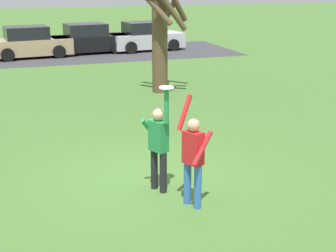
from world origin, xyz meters
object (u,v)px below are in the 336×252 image
Objects in this scene: person_defender at (193,155)px; bare_tree_tall at (161,19)px; person_catcher at (159,143)px; frisbee_disc at (166,88)px; parked_car_tan at (29,43)px; parked_car_silver at (146,37)px; parked_car_black at (88,40)px.

bare_tree_tall reaches higher than person_defender.
person_catcher is 1.13m from frisbee_disc.
parked_car_tan and parked_car_silver have the same top height.
person_defender is 0.39× the size of bare_tree_tall.
parked_car_silver is (4.63, 19.29, -0.25)m from person_defender.
person_defender reaches higher than parked_car_tan.
person_catcher is at bearing 114.23° from frisbee_disc.
parked_car_tan is (-1.76, 18.71, -0.25)m from person_defender.
frisbee_disc is at bearing -101.48° from parked_car_black.
parked_car_black is 0.81× the size of bare_tree_tall.
person_catcher is at bearing -91.99° from parked_car_tan.
bare_tree_tall is (0.88, -10.31, 1.86)m from parked_car_black.
frisbee_disc is at bearing -106.98° from bare_tree_tall.
frisbee_disc reaches higher than parked_car_silver.
parked_car_silver is (4.92, 18.66, -1.37)m from frisbee_disc.
parked_car_tan is at bearing 112.30° from bare_tree_tall.
parked_car_tan is 10.72m from bare_tree_tall.
person_defender is at bearing -91.03° from parked_car_tan.
frisbee_disc is (-0.29, 0.63, 1.11)m from person_defender.
person_catcher is at bearing -101.82° from parked_car_black.
frisbee_disc is at bearing -0.00° from person_catcher.
bare_tree_tall reaches higher than parked_car_tan.
parked_car_silver is at bearing -5.66° from parked_car_black.
frisbee_disc is 19.34m from parked_car_silver.
bare_tree_tall reaches higher than parked_car_black.
parked_car_silver is at bearing 75.23° from frisbee_disc.
parked_car_silver is at bearing 140.58° from person_catcher.
parked_car_silver is (3.26, 0.04, 0.00)m from parked_car_black.
bare_tree_tall is (2.54, 8.30, 0.50)m from frisbee_disc.
frisbee_disc is 18.74m from parked_car_black.
frisbee_disc is at bearing -111.17° from parked_car_silver.
bare_tree_tall reaches higher than person_catcher.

